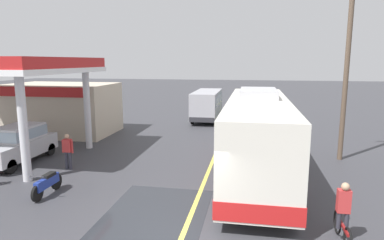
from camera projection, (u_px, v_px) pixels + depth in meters
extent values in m
plane|color=#38383D|center=(230.00, 119.00, 28.81)|extent=(120.00, 120.00, 0.00)
cube|color=#D8CC4C|center=(225.00, 131.00, 23.96)|extent=(0.16, 50.00, 0.01)
cube|color=#26282D|center=(157.00, 212.00, 11.07)|extent=(3.28, 4.25, 0.01)
cube|color=silver|center=(257.00, 133.00, 14.33)|extent=(2.50, 11.00, 2.90)
cube|color=red|center=(256.00, 158.00, 14.52)|extent=(2.54, 11.04, 0.56)
cube|color=#8C9EAD|center=(261.00, 156.00, 8.96)|extent=(2.30, 0.10, 1.40)
cube|color=#8C9EAD|center=(228.00, 122.00, 14.47)|extent=(0.06, 9.35, 1.10)
cube|color=#8C9EAD|center=(288.00, 124.00, 14.03)|extent=(0.06, 9.35, 1.10)
cube|color=white|center=(261.00, 130.00, 8.85)|extent=(1.75, 0.08, 0.32)
cube|color=#B2B2B7|center=(258.00, 93.00, 15.01)|extent=(1.60, 2.80, 0.36)
cylinder|color=black|center=(223.00, 198.00, 10.98)|extent=(0.30, 1.00, 1.00)
cylinder|color=black|center=(293.00, 203.00, 10.59)|extent=(0.30, 1.00, 1.00)
cylinder|color=black|center=(235.00, 145.00, 17.96)|extent=(0.30, 1.00, 1.00)
cylinder|color=black|center=(277.00, 146.00, 17.57)|extent=(0.30, 1.00, 1.00)
cylinder|color=silver|center=(23.00, 127.00, 13.56)|extent=(0.36, 0.36, 4.60)
cylinder|color=silver|center=(87.00, 108.00, 18.80)|extent=(0.36, 0.36, 4.60)
cube|color=beige|center=(62.00, 109.00, 22.94)|extent=(7.00, 4.40, 3.40)
cube|color=#B21E1E|center=(40.00, 92.00, 20.53)|extent=(6.30, 0.10, 0.60)
cube|color=#B2B2B7|center=(17.00, 148.00, 16.31)|extent=(1.70, 4.20, 0.80)
cube|color=#B2B2B7|center=(19.00, 133.00, 16.37)|extent=(1.50, 2.31, 0.70)
cube|color=#8C9EAD|center=(19.00, 133.00, 16.37)|extent=(1.53, 2.35, 0.49)
cylinder|color=black|center=(10.00, 167.00, 14.79)|extent=(0.20, 0.64, 0.64)
cylinder|color=black|center=(25.00, 148.00, 17.96)|extent=(0.20, 0.64, 0.64)
cylinder|color=black|center=(50.00, 149.00, 17.70)|extent=(0.20, 0.64, 0.64)
cube|color=#A5A5AD|center=(207.00, 104.00, 28.05)|extent=(2.00, 6.00, 2.10)
cube|color=#8C9EAD|center=(207.00, 99.00, 27.98)|extent=(2.04, 5.10, 0.80)
cube|color=#2D2D33|center=(202.00, 120.00, 25.24)|extent=(1.90, 0.16, 0.36)
cylinder|color=black|center=(193.00, 119.00, 26.44)|extent=(0.22, 0.76, 0.76)
cylinder|color=black|center=(215.00, 120.00, 26.13)|extent=(0.22, 0.76, 0.76)
cylinder|color=black|center=(200.00, 112.00, 30.32)|extent=(0.22, 0.76, 0.76)
cylinder|color=black|center=(220.00, 112.00, 30.01)|extent=(0.22, 0.76, 0.76)
torus|color=black|center=(337.00, 221.00, 9.66)|extent=(0.06, 0.72, 0.72)
cube|color=maroon|center=(343.00, 226.00, 9.10)|extent=(0.06, 1.10, 0.08)
cube|color=#BF3333|center=(344.00, 201.00, 9.08)|extent=(0.34, 0.24, 0.64)
sphere|color=tan|center=(345.00, 187.00, 8.95)|extent=(0.22, 0.22, 0.22)
cylinder|color=#2D2D38|center=(339.00, 219.00, 9.13)|extent=(0.12, 0.12, 0.55)
cylinder|color=#2D2D38|center=(347.00, 219.00, 9.10)|extent=(0.12, 0.12, 0.55)
cylinder|color=black|center=(37.00, 193.00, 11.85)|extent=(0.10, 0.60, 0.60)
cylinder|color=black|center=(57.00, 182.00, 13.01)|extent=(0.10, 0.60, 0.60)
cube|color=navy|center=(47.00, 182.00, 12.40)|extent=(0.20, 1.30, 0.36)
cube|color=black|center=(49.00, 175.00, 12.50)|extent=(0.24, 0.60, 0.12)
cylinder|color=#2D2D33|center=(37.00, 177.00, 11.79)|extent=(0.55, 0.04, 0.04)
cylinder|color=#33333F|center=(67.00, 160.00, 15.40)|extent=(0.14, 0.14, 0.82)
cylinder|color=#33333F|center=(70.00, 161.00, 15.37)|extent=(0.14, 0.14, 0.82)
cube|color=#BF3333|center=(67.00, 146.00, 15.26)|extent=(0.36, 0.22, 0.60)
sphere|color=tan|center=(67.00, 136.00, 15.19)|extent=(0.22, 0.22, 0.22)
cylinder|color=#BF3333|center=(63.00, 146.00, 15.31)|extent=(0.09, 0.09, 0.58)
cylinder|color=#BF3333|center=(72.00, 147.00, 15.23)|extent=(0.09, 0.09, 0.58)
cube|color=#1E602D|center=(259.00, 110.00, 28.84)|extent=(1.70, 4.20, 0.80)
cube|color=#1E602D|center=(259.00, 101.00, 28.90)|extent=(1.50, 2.31, 0.70)
cube|color=#8C9EAD|center=(259.00, 101.00, 28.90)|extent=(1.53, 2.35, 0.49)
cylinder|color=black|center=(250.00, 118.00, 27.58)|extent=(0.20, 0.64, 0.64)
cylinder|color=black|center=(268.00, 118.00, 27.32)|extent=(0.20, 0.64, 0.64)
cylinder|color=black|center=(250.00, 112.00, 30.49)|extent=(0.20, 0.64, 0.64)
cylinder|color=black|center=(267.00, 113.00, 30.23)|extent=(0.20, 0.64, 0.64)
cylinder|color=brown|center=(346.00, 73.00, 16.24)|extent=(0.24, 0.24, 8.74)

